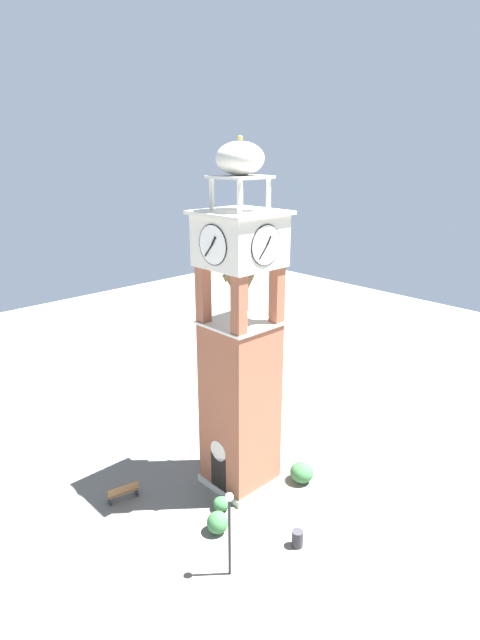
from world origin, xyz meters
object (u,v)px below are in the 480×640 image
at_px(park_bench, 123,492).
at_px(trash_bin, 297,539).
at_px(lamp_post, 229,519).
at_px(clock_tower, 240,356).

relative_size(park_bench, trash_bin, 2.07).
bearing_deg(lamp_post, clock_tower, 132.46).
xyz_separation_m(clock_tower, park_bench, (-2.99, -5.42, -6.83)).
distance_m(clock_tower, trash_bin, 8.82).
height_order(clock_tower, lamp_post, clock_tower).
relative_size(clock_tower, trash_bin, 22.13).
bearing_deg(clock_tower, park_bench, -118.91).
bearing_deg(park_bench, trash_bin, 25.62).
bearing_deg(trash_bin, park_bench, -154.38).
bearing_deg(clock_tower, lamp_post, -47.54).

